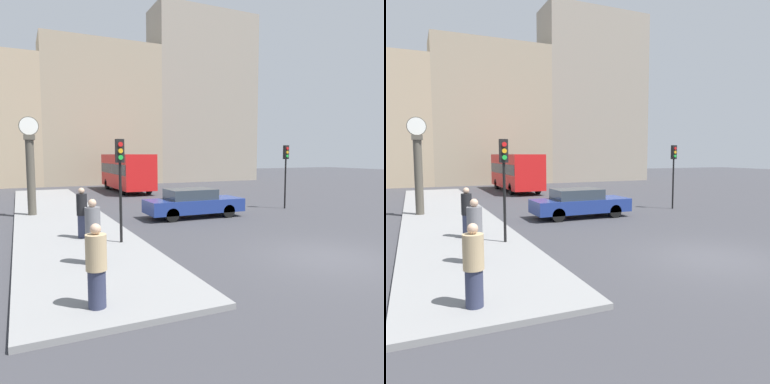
# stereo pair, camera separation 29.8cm
# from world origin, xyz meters

# --- Properties ---
(ground_plane) EXTENTS (120.00, 120.00, 0.00)m
(ground_plane) POSITION_xyz_m (0.00, 0.00, 0.00)
(ground_plane) COLOR #38383D
(sidewalk_corner) EXTENTS (3.99, 26.75, 0.13)m
(sidewalk_corner) POSITION_xyz_m (-6.44, 11.37, 0.06)
(sidewalk_corner) COLOR gray
(sidewalk_corner) RESTS_ON ground_plane
(building_row) EXTENTS (34.88, 5.00, 18.87)m
(building_row) POSITION_xyz_m (1.71, 31.39, 7.82)
(building_row) COLOR tan
(building_row) RESTS_ON ground_plane
(sedan_car) EXTENTS (4.67, 1.80, 1.38)m
(sedan_car) POSITION_xyz_m (-0.63, 8.11, 0.70)
(sedan_car) COLOR navy
(sedan_car) RESTS_ON ground_plane
(bus_distant) EXTENTS (2.36, 8.47, 3.03)m
(bus_distant) POSITION_xyz_m (-0.17, 21.88, 1.72)
(bus_distant) COLOR red
(bus_distant) RESTS_ON ground_plane
(traffic_light_near) EXTENTS (0.26, 0.24, 3.38)m
(traffic_light_near) POSITION_xyz_m (-5.19, 3.97, 2.56)
(traffic_light_near) COLOR black
(traffic_light_near) RESTS_ON sidewalk_corner
(traffic_light_far) EXTENTS (0.26, 0.24, 3.52)m
(traffic_light_far) POSITION_xyz_m (5.29, 8.63, 2.53)
(traffic_light_far) COLOR black
(traffic_light_far) RESTS_ON ground_plane
(street_clock) EXTENTS (0.89, 0.50, 4.66)m
(street_clock) POSITION_xyz_m (-7.65, 11.33, 2.34)
(street_clock) COLOR #4C473D
(street_clock) RESTS_ON sidewalk_corner
(pedestrian_tan_coat) EXTENTS (0.39, 0.39, 1.61)m
(pedestrian_tan_coat) POSITION_xyz_m (-6.94, -1.07, 0.92)
(pedestrian_tan_coat) COLOR #2D334C
(pedestrian_tan_coat) RESTS_ON sidewalk_corner
(pedestrian_grey_jacket) EXTENTS (0.40, 0.40, 1.73)m
(pedestrian_grey_jacket) POSITION_xyz_m (-6.47, 1.85, 0.98)
(pedestrian_grey_jacket) COLOR #2D334C
(pedestrian_grey_jacket) RESTS_ON sidewalk_corner
(pedestrian_black_jacket) EXTENTS (0.36, 0.36, 1.75)m
(pedestrian_black_jacket) POSITION_xyz_m (-6.24, 5.20, 1.00)
(pedestrian_black_jacket) COLOR #2D334C
(pedestrian_black_jacket) RESTS_ON sidewalk_corner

